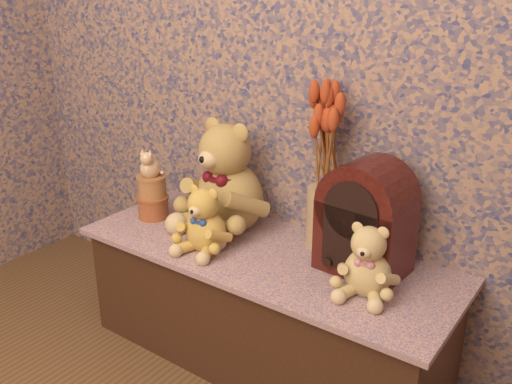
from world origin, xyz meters
TOP-DOWN VIEW (x-y plane):
  - display_shelf at (0.00, 1.24)m, footprint 1.38×0.53m
  - teddy_large at (-0.24, 1.35)m, footprint 0.40×0.46m
  - teddy_medium at (-0.18, 1.14)m, footprint 0.22×0.26m
  - teddy_small at (0.41, 1.20)m, footprint 0.23×0.26m
  - cathedral_radio at (0.34, 1.33)m, footprint 0.29×0.22m
  - ceramic_vase at (0.15, 1.41)m, footprint 0.17×0.17m
  - dried_stalks at (0.15, 1.41)m, footprint 0.26×0.26m
  - biscuit_tin_lower at (-0.53, 1.23)m, footprint 0.15×0.15m
  - biscuit_tin_upper at (-0.53, 1.23)m, footprint 0.11×0.11m
  - cat_figurine at (-0.53, 1.23)m, footprint 0.12×0.12m

SIDE VIEW (x-z plane):
  - display_shelf at x=0.00m, z-range 0.00..0.45m
  - biscuit_tin_lower at x=-0.53m, z-range 0.45..0.54m
  - ceramic_vase at x=0.15m, z-range 0.45..0.67m
  - teddy_small at x=0.41m, z-range 0.45..0.70m
  - teddy_medium at x=-0.18m, z-range 0.45..0.71m
  - biscuit_tin_upper at x=-0.53m, z-range 0.54..0.63m
  - cathedral_radio at x=0.34m, z-range 0.45..0.83m
  - teddy_large at x=-0.24m, z-range 0.45..0.91m
  - cat_figurine at x=-0.53m, z-range 0.63..0.75m
  - dried_stalks at x=0.15m, z-range 0.67..1.13m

